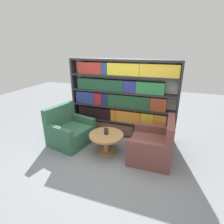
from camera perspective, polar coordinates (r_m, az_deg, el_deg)
ground_plane at (r=3.96m, az=-2.13°, el=-15.04°), size 14.00×14.00×0.00m
bookshelf at (r=4.57m, az=3.20°, el=3.94°), size 2.78×0.30×2.03m
armchair_left at (r=4.55m, az=-13.67°, el=-6.16°), size 1.04×1.10×0.94m
armchair_right at (r=3.92m, az=13.19°, el=-10.75°), size 0.87×0.94×0.94m
coffee_table at (r=4.02m, az=-1.88°, el=-8.93°), size 0.78×0.78×0.46m
table_sign at (r=3.93m, az=-1.91°, el=-6.39°), size 0.10×0.06×0.16m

